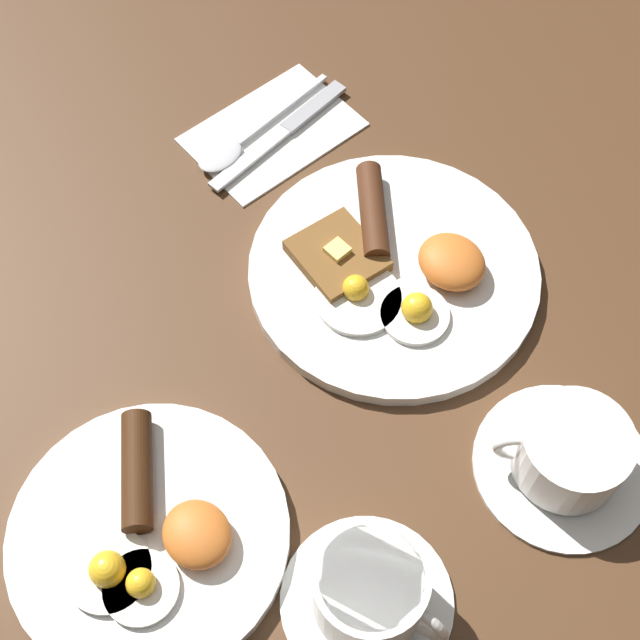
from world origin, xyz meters
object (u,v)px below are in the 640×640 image
(breakfast_plate_near, at_px, (394,269))
(spoon, at_px, (233,146))
(teacup_near, at_px, (568,455))
(knife, at_px, (287,129))
(breakfast_plate_far, at_px, (150,534))
(teacup_far, at_px, (370,592))

(breakfast_plate_near, bearing_deg, spoon, 6.33)
(teacup_near, bearing_deg, knife, -7.06)
(teacup_near, xyz_separation_m, spoon, (0.47, 0.00, -0.02))
(breakfast_plate_near, bearing_deg, teacup_near, 175.12)
(teacup_near, xyz_separation_m, knife, (0.46, -0.06, -0.02))
(breakfast_plate_near, xyz_separation_m, knife, (0.21, -0.04, -0.00))
(breakfast_plate_far, bearing_deg, spoon, -45.86)
(breakfast_plate_near, xyz_separation_m, teacup_near, (-0.24, 0.02, 0.02))
(teacup_far, height_order, spoon, teacup_far)
(teacup_near, bearing_deg, breakfast_plate_far, 60.72)
(teacup_near, height_order, spoon, teacup_near)
(breakfast_plate_near, bearing_deg, breakfast_plate_far, 101.58)
(breakfast_plate_far, bearing_deg, teacup_far, -145.86)
(teacup_near, bearing_deg, spoon, 0.57)
(breakfast_plate_near, relative_size, teacup_far, 2.03)
(breakfast_plate_far, relative_size, knife, 1.17)
(teacup_far, height_order, knife, teacup_far)
(breakfast_plate_near, distance_m, spoon, 0.23)
(spoon, bearing_deg, breakfast_plate_near, 89.07)
(knife, bearing_deg, spoon, -22.70)
(breakfast_plate_near, relative_size, teacup_near, 1.83)
(teacup_near, bearing_deg, teacup_far, 84.52)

